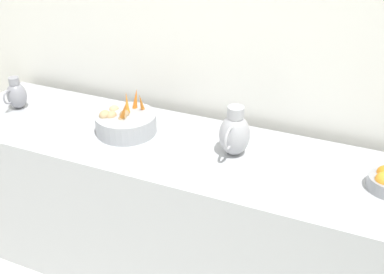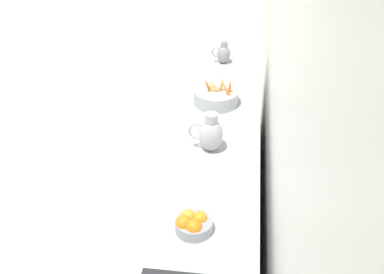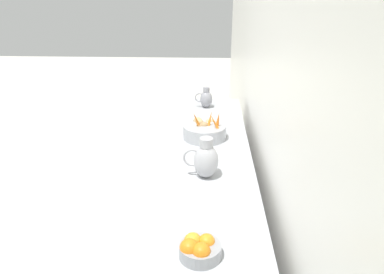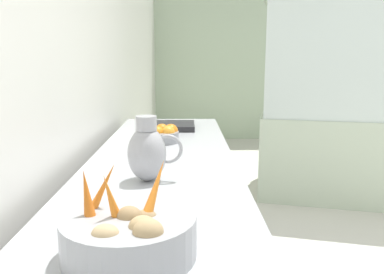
# 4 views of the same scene
# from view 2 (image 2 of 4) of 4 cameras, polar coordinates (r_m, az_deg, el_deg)

# --- Properties ---
(ground_plane) EXTENTS (16.38, 16.38, 0.00)m
(ground_plane) POSITION_cam_2_polar(r_m,az_deg,el_deg) (3.88, -21.52, -10.31)
(ground_plane) COLOR beige
(tile_wall_left) EXTENTS (0.10, 9.34, 3.00)m
(tile_wall_left) POSITION_cam_2_polar(r_m,az_deg,el_deg) (2.14, 12.63, 3.79)
(tile_wall_left) COLOR white
(tile_wall_left) RESTS_ON ground_plane
(prep_counter) EXTENTS (0.69, 3.19, 0.88)m
(prep_counter) POSITION_cam_2_polar(r_m,az_deg,el_deg) (3.15, 1.45, -8.15)
(prep_counter) COLOR #ADAFB5
(prep_counter) RESTS_ON ground_plane
(vegetable_colander) EXTENTS (0.32, 0.32, 0.23)m
(vegetable_colander) POSITION_cam_2_polar(r_m,az_deg,el_deg) (3.37, 2.98, 5.04)
(vegetable_colander) COLOR #9EA0A5
(vegetable_colander) RESTS_ON prep_counter
(orange_bowl) EXTENTS (0.19, 0.19, 0.10)m
(orange_bowl) POSITION_cam_2_polar(r_m,az_deg,el_deg) (2.30, 0.02, -10.63)
(orange_bowl) COLOR gray
(orange_bowl) RESTS_ON prep_counter
(metal_pitcher_tall) EXTENTS (0.21, 0.15, 0.25)m
(metal_pitcher_tall) POSITION_cam_2_polar(r_m,az_deg,el_deg) (2.82, 2.28, 0.41)
(metal_pitcher_tall) COLOR #A3A3A8
(metal_pitcher_tall) RESTS_ON prep_counter
(metal_pitcher_short) EXTENTS (0.16, 0.11, 0.19)m
(metal_pitcher_short) POSITION_cam_2_polar(r_m,az_deg,el_deg) (4.02, 3.89, 10.24)
(metal_pitcher_short) COLOR gray
(metal_pitcher_short) RESTS_ON prep_counter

